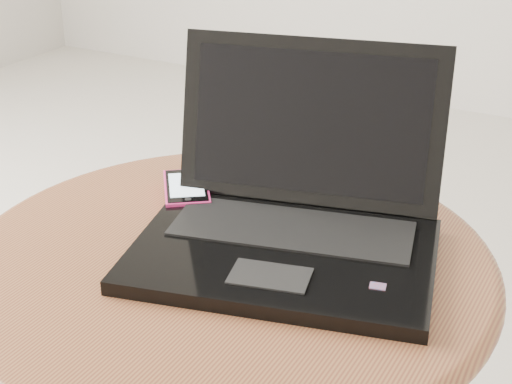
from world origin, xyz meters
The scene contains 4 objects.
table centered at (0.03, 0.03, 0.38)m, with size 0.61×0.61×0.48m.
laptop centered at (0.09, 0.08, 0.52)m, with size 0.38×0.35×0.21m.
phone_black centered at (-0.05, 0.11, 0.49)m, with size 0.12×0.13×0.01m.
phone_pink centered at (-0.08, 0.12, 0.50)m, with size 0.10×0.11×0.01m.
Camera 1 is at (0.42, -0.62, 0.92)m, focal length 54.30 mm.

